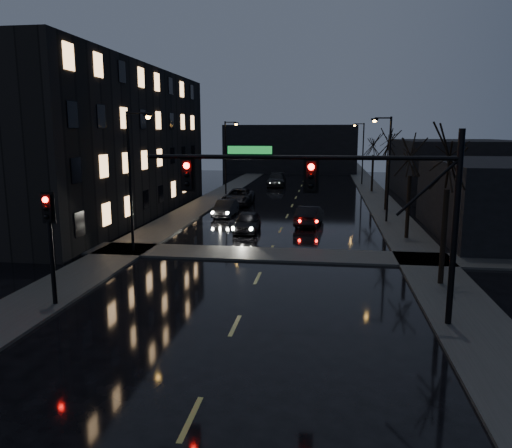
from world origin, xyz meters
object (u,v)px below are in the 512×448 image
(oncoming_car_b, at_px, (225,208))
(oncoming_car_c, at_px, (239,197))
(lead_car, at_px, (309,216))
(oncoming_car_a, at_px, (247,222))
(oncoming_car_d, at_px, (276,180))

(oncoming_car_b, xyz_separation_m, oncoming_car_c, (-0.07, 6.66, 0.09))
(lead_car, bearing_deg, oncoming_car_b, -16.14)
(oncoming_car_a, xyz_separation_m, oncoming_car_b, (-2.80, 6.18, -0.04))
(oncoming_car_a, bearing_deg, oncoming_car_d, 89.85)
(oncoming_car_a, relative_size, lead_car, 0.93)
(oncoming_car_a, xyz_separation_m, lead_car, (4.20, 3.09, 0.03))
(oncoming_car_d, distance_m, lead_car, 27.57)
(oncoming_car_d, bearing_deg, lead_car, -81.54)
(oncoming_car_c, relative_size, oncoming_car_d, 0.97)
(oncoming_car_a, xyz_separation_m, oncoming_car_c, (-2.87, 12.83, 0.06))
(lead_car, bearing_deg, oncoming_car_a, 44.02)
(oncoming_car_a, height_order, lead_car, lead_car)
(oncoming_car_a, distance_m, oncoming_car_b, 6.78)
(oncoming_car_b, height_order, lead_car, lead_car)
(oncoming_car_b, distance_m, oncoming_car_c, 6.66)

